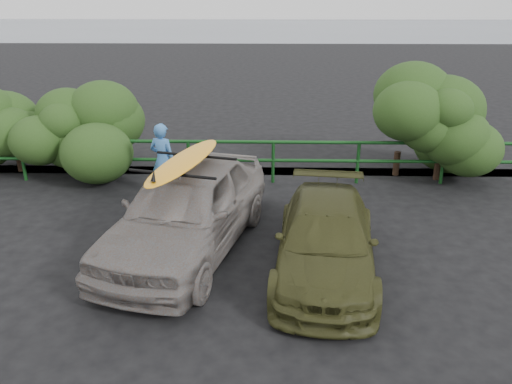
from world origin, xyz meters
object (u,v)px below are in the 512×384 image
Objects in this scene: guardrail at (231,161)px; olive_vehicle at (326,240)px; man at (163,160)px; sedan at (187,209)px; surfboard at (184,161)px.

olive_vehicle is (1.81, -4.06, 0.04)m from guardrail.
guardrail is 4.45m from olive_vehicle.
man is at bearing -147.87° from guardrail.
sedan is at bearing 170.58° from olive_vehicle.
olive_vehicle is at bearing -66.00° from guardrail.
olive_vehicle is 1.45× the size of surfboard.
sedan is 2.76× the size of man.
sedan is at bearing 131.48° from man.
man is at bearing 142.36° from olive_vehicle.
guardrail is 8.45× the size of man.
guardrail is 1.71m from man.
surfboard reaches higher than man.
surfboard reaches higher than olive_vehicle.
sedan reaches higher than olive_vehicle.
man is (-0.91, 2.49, 0.05)m from sedan.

